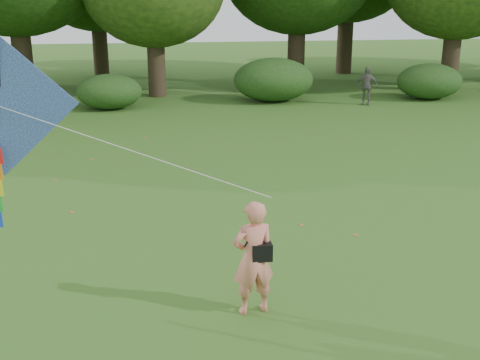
{
  "coord_description": "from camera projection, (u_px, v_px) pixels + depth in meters",
  "views": [
    {
      "loc": [
        -2.41,
        -7.88,
        4.66
      ],
      "look_at": [
        -0.9,
        2.0,
        1.5
      ],
      "focal_mm": 45.0,
      "sensor_mm": 36.0,
      "label": 1
    }
  ],
  "objects": [
    {
      "name": "crossbody_bag",
      "position": [
        261.0,
        251.0,
        8.82
      ],
      "size": [
        0.43,
        0.2,
        0.71
      ],
      "color": "black",
      "rests_on": "ground"
    },
    {
      "name": "bystander_left",
      "position": [
        28.0,
        87.0,
        25.33
      ],
      "size": [
        0.88,
        0.77,
        1.52
      ],
      "primitive_type": "imported",
      "rotation": [
        0.0,
        0.0,
        0.31
      ],
      "color": "#2C2B39",
      "rests_on": "ground"
    },
    {
      "name": "man_kite_flyer",
      "position": [
        253.0,
        258.0,
        8.86
      ],
      "size": [
        0.71,
        0.54,
        1.78
      ],
      "primitive_type": "imported",
      "rotation": [
        0.0,
        0.0,
        3.32
      ],
      "color": "#E8816D",
      "rests_on": "ground"
    },
    {
      "name": "fallen_leaves",
      "position": [
        215.0,
        228.0,
        12.33
      ],
      "size": [
        11.2,
        15.52,
        0.01
      ],
      "color": "#996229",
      "rests_on": "ground"
    },
    {
      "name": "bystander_right",
      "position": [
        366.0,
        86.0,
        25.4
      ],
      "size": [
        1.01,
        0.8,
        1.61
      ],
      "primitive_type": "imported",
      "rotation": [
        0.0,
        0.0,
        -0.51
      ],
      "color": "#69635D",
      "rests_on": "ground"
    },
    {
      "name": "shrub_band",
      "position": [
        189.0,
        85.0,
        25.41
      ],
      "size": [
        39.15,
        3.22,
        1.88
      ],
      "color": "#264919",
      "rests_on": "ground"
    },
    {
      "name": "ground",
      "position": [
        318.0,
        310.0,
        9.18
      ],
      "size": [
        100.0,
        100.0,
        0.0
      ],
      "primitive_type": "plane",
      "color": "#265114",
      "rests_on": "ground"
    }
  ]
}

